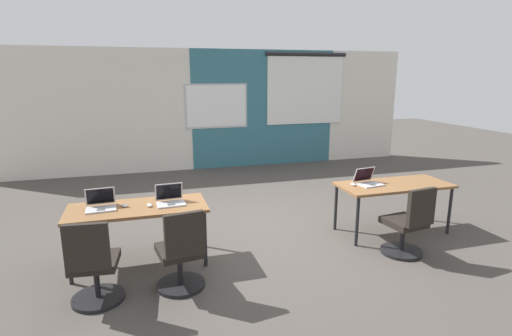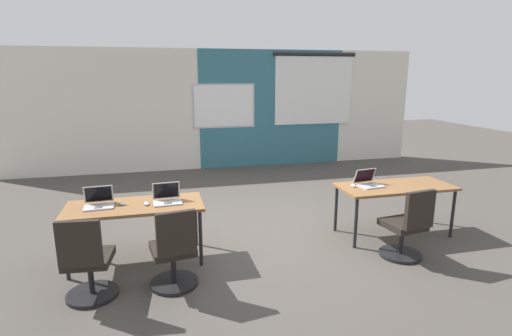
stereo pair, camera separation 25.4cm
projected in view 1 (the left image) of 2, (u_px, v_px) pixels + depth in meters
ground_plane at (264, 229)px, 5.89m from camera, size 24.00×24.00×0.00m
back_wall_assembly at (213, 109)px, 9.50m from camera, size 10.00×0.27×2.80m
desk_near_left at (138, 211)px, 4.70m from camera, size 1.60×0.70×0.72m
desk_near_right at (394, 188)px, 5.66m from camera, size 1.60×0.70×0.72m
laptop_near_left_inner at (170, 200)px, 4.78m from camera, size 0.35×0.31×0.23m
mouse_near_left_inner at (150, 205)px, 4.68m from camera, size 0.08×0.11×0.03m
chair_near_left_inner at (181, 257)px, 4.16m from camera, size 0.52×0.57×0.92m
laptop_near_right_inner at (368, 181)px, 5.61m from camera, size 0.37×0.35×0.23m
mouse_near_right_inner at (353, 184)px, 5.56m from camera, size 0.06×0.10×0.03m
chair_near_right_inner at (408, 227)px, 4.97m from camera, size 0.52×0.56×0.92m
laptop_near_left_end at (101, 205)px, 4.60m from camera, size 0.35×0.32×0.23m
mouse_near_left_end at (125, 205)px, 4.68m from camera, size 0.08×0.11×0.03m
chair_near_left_end at (94, 269)px, 3.90m from camera, size 0.52×0.56×0.92m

